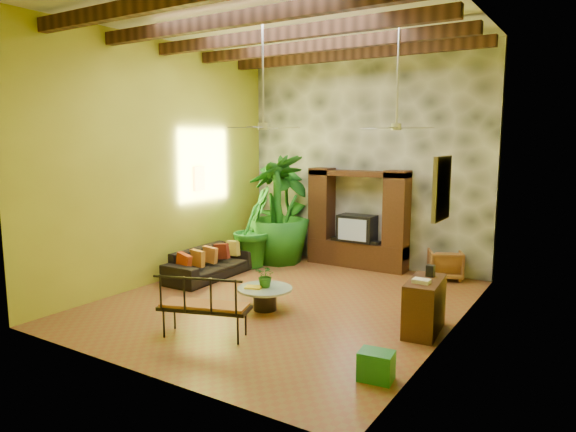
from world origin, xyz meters
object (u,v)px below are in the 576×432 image
Objects in this scene: sofa at (210,263)px; green_bin at (376,366)px; tall_plant_c at (279,209)px; entertainment_center at (357,226)px; ceiling_fan_front at (263,114)px; tall_plant_a at (287,206)px; coffee_table at (265,295)px; side_console at (424,306)px; wicker_armchair at (445,264)px; ceiling_fan_back at (397,115)px; tall_plant_b at (253,227)px; iron_bench at (201,303)px.

green_bin is at bearing -119.28° from sofa.
tall_plant_c reaches higher than green_bin.
ceiling_fan_front is (-0.20, -3.54, 2.44)m from entertainment_center.
entertainment_center is 1.93m from tall_plant_c.
tall_plant_a reaches higher than coffee_table.
entertainment_center is 4.26m from side_console.
sofa is 5.08m from wicker_armchair.
green_bin is (1.05, -3.27, -3.22)m from ceiling_fan_back.
ceiling_fan_front is 1.00× the size of ceiling_fan_back.
tall_plant_a is 1.38× the size of tall_plant_b.
tall_plant_c reaches higher than tall_plant_a.
ceiling_fan_back is 4.40× the size of green_bin.
side_console is (1.05, -1.36, -2.98)m from ceiling_fan_back.
tall_plant_c is 2.72× the size of coffee_table.
ceiling_fan_back reaches higher than side_console.
tall_plant_c is at bearing -76.00° from tall_plant_a.
coffee_table is at bearing -63.14° from tall_plant_a.
tall_plant_c is at bearing -160.61° from entertainment_center.
tall_plant_b is 1.29× the size of iron_bench.
tall_plant_a reaches higher than green_bin.
tall_plant_c reaches higher than coffee_table.
coffee_table is at bearing -52.81° from ceiling_fan_front.
iron_bench is at bearing -116.86° from ceiling_fan_back.
coffee_table is at bearing -90.77° from entertainment_center.
wicker_armchair is 0.26× the size of tall_plant_c.
sofa is at bearing 6.21° from wicker_armchair.
sofa is at bearing -131.65° from entertainment_center.
ceiling_fan_back is at bearing 41.63° from ceiling_fan_front.
wicker_armchair is 0.66× the size of side_console.
tall_plant_a is at bearing -24.54° from wicker_armchair.
side_console is (2.76, 2.03, -0.13)m from iron_bench.
side_console is (4.74, -2.02, -0.52)m from tall_plant_b.
sofa is 3.17× the size of wicker_armchair.
side_console is at bearing 90.00° from green_bin.
ceiling_fan_front is at bearing 179.27° from side_console.
tall_plant_b reaches higher than wicker_armchair.
ceiling_fan_front reaches higher than coffee_table.
ceiling_fan_front is 2.68× the size of wicker_armchair.
entertainment_center is at bearing -0.40° from tall_plant_a.
ceiling_fan_front is 4.61m from green_bin.
tall_plant_b reaches higher than sofa.
entertainment_center is at bearing 89.23° from coffee_table.
tall_plant_c is (0.51, 1.96, 0.99)m from sofa.
tall_plant_a is 6.15× the size of green_bin.
sofa is 0.85× the size of tall_plant_a.
tall_plant_b reaches higher than side_console.
tall_plant_a is at bearing 104.00° from tall_plant_c.
wicker_armchair is (0.47, 1.95, -3.09)m from ceiling_fan_back.
entertainment_center is 0.92× the size of tall_plant_a.
tall_plant_b is (-4.16, -1.28, 0.63)m from wicker_armchair.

